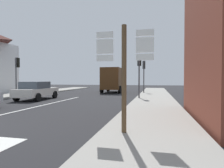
{
  "coord_description": "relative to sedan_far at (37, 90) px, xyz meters",
  "views": [
    {
      "loc": [
        6.99,
        -4.46,
        1.66
      ],
      "look_at": [
        3.32,
        11.54,
        1.25
      ],
      "focal_mm": 30.57,
      "sensor_mm": 36.0,
      "label": 1
    }
  ],
  "objects": [
    {
      "name": "traffic_light_near_right",
      "position": [
        8.12,
        2.07,
        1.95
      ],
      "size": [
        0.3,
        0.49,
        3.66
      ],
      "color": "#47474C",
      "rests_on": "ground"
    },
    {
      "name": "delivery_truck",
      "position": [
        4.22,
        9.73,
        0.89
      ],
      "size": [
        2.54,
        5.03,
        3.05
      ],
      "color": "#4C2D14",
      "rests_on": "ground"
    },
    {
      "name": "traffic_light_far_right",
      "position": [
        8.12,
        8.45,
        2.02
      ],
      "size": [
        0.3,
        0.49,
        3.76
      ],
      "color": "#47474C",
      "rests_on": "ground"
    },
    {
      "name": "lane_centre_stripe",
      "position": [
        2.45,
        -3.24,
        -0.75
      ],
      "size": [
        0.16,
        12.0,
        0.01
      ],
      "primitive_type": "cube",
      "color": "silver",
      "rests_on": "ground"
    },
    {
      "name": "route_sign_post",
      "position": [
        8.56,
        -8.32,
        1.15
      ],
      "size": [
        1.66,
        0.14,
        3.2
      ],
      "color": "brown",
      "rests_on": "ground"
    },
    {
      "name": "ground_plane",
      "position": [
        2.45,
        0.76,
        -0.76
      ],
      "size": [
        80.0,
        80.0,
        0.0
      ],
      "primitive_type": "plane",
      "color": "#232326"
    },
    {
      "name": "traffic_light_near_left",
      "position": [
        -3.23,
        1.72,
        1.96
      ],
      "size": [
        0.3,
        0.49,
        3.67
      ],
      "color": "#47474C",
      "rests_on": "ground"
    },
    {
      "name": "sidewalk_right",
      "position": [
        9.35,
        -1.24,
        -0.69
      ],
      "size": [
        3.05,
        44.0,
        0.14
      ],
      "primitive_type": "cube",
      "color": "gray",
      "rests_on": "ground"
    },
    {
      "name": "sedan_far",
      "position": [
        0.0,
        0.0,
        0.0
      ],
      "size": [
        2.15,
        4.29,
        1.47
      ],
      "color": "beige",
      "rests_on": "ground"
    }
  ]
}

